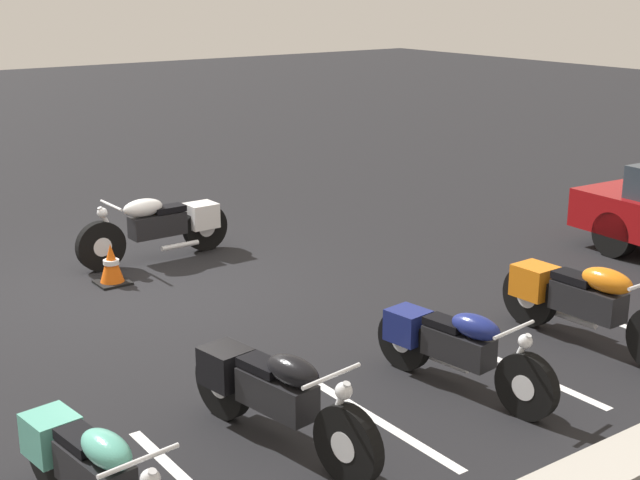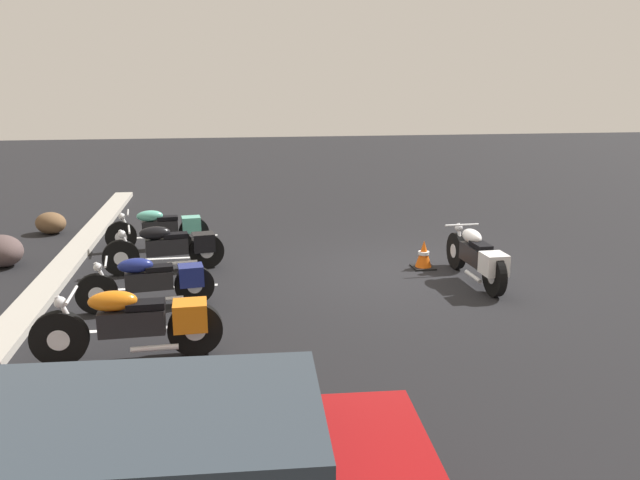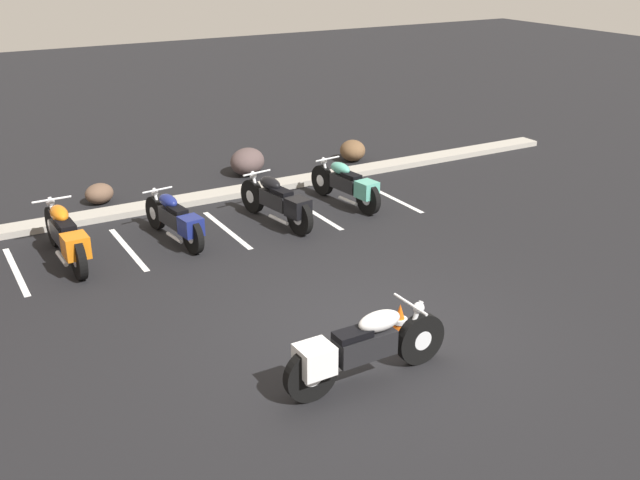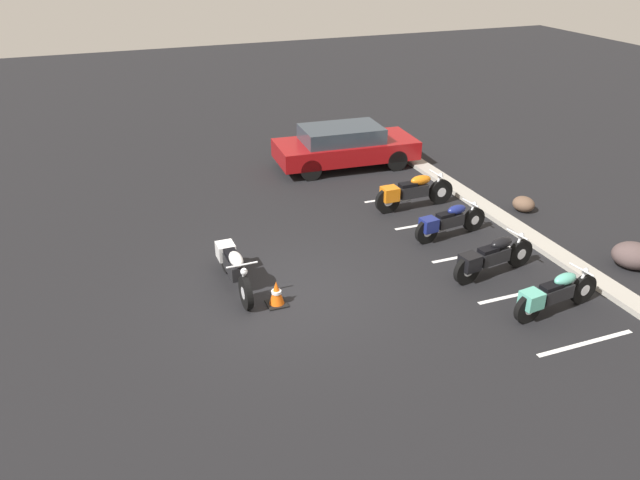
{
  "view_description": "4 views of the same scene",
  "coord_description": "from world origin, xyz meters",
  "px_view_note": "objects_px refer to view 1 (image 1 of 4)",
  "views": [
    {
      "loc": [
        4.35,
        9.78,
        3.68
      ],
      "look_at": [
        -1.42,
        1.77,
        0.81
      ],
      "focal_mm": 50.0,
      "sensor_mm": 36.0,
      "label": 1
    },
    {
      "loc": [
        -10.38,
        3.22,
        3.31
      ],
      "look_at": [
        -0.13,
        1.58,
        0.71
      ],
      "focal_mm": 35.0,
      "sensor_mm": 36.0,
      "label": 2
    },
    {
      "loc": [
        -4.96,
        -7.42,
        4.97
      ],
      "look_at": [
        -0.25,
        0.8,
        1.09
      ],
      "focal_mm": 42.0,
      "sensor_mm": 36.0,
      "label": 3
    },
    {
      "loc": [
        10.35,
        -3.37,
        6.72
      ],
      "look_at": [
        -1.07,
        1.0,
        0.55
      ],
      "focal_mm": 35.0,
      "sensor_mm": 36.0,
      "label": 4
    }
  ],
  "objects_px": {
    "parked_bike_1": "(453,346)",
    "parked_bike_2": "(272,393)",
    "traffic_cone": "(111,265)",
    "motorcycle_white_featured": "(162,226)",
    "parked_bike_0": "(582,301)",
    "parked_bike_3": "(91,471)"
  },
  "relations": [
    {
      "from": "parked_bike_2",
      "to": "traffic_cone",
      "type": "relative_size",
      "value": 4.1
    },
    {
      "from": "motorcycle_white_featured",
      "to": "parked_bike_0",
      "type": "relative_size",
      "value": 0.98
    },
    {
      "from": "parked_bike_3",
      "to": "traffic_cone",
      "type": "distance_m",
      "value": 5.34
    },
    {
      "from": "parked_bike_3",
      "to": "traffic_cone",
      "type": "relative_size",
      "value": 3.97
    },
    {
      "from": "parked_bike_1",
      "to": "traffic_cone",
      "type": "bearing_deg",
      "value": -170.88
    },
    {
      "from": "motorcycle_white_featured",
      "to": "parked_bike_0",
      "type": "bearing_deg",
      "value": 111.38
    },
    {
      "from": "parked_bike_2",
      "to": "parked_bike_3",
      "type": "relative_size",
      "value": 1.03
    },
    {
      "from": "motorcycle_white_featured",
      "to": "parked_bike_3",
      "type": "bearing_deg",
      "value": 58.3
    },
    {
      "from": "parked_bike_0",
      "to": "parked_bike_3",
      "type": "height_order",
      "value": "parked_bike_0"
    },
    {
      "from": "motorcycle_white_featured",
      "to": "traffic_cone",
      "type": "distance_m",
      "value": 1.2
    },
    {
      "from": "parked_bike_0",
      "to": "parked_bike_1",
      "type": "bearing_deg",
      "value": -91.72
    },
    {
      "from": "parked_bike_2",
      "to": "traffic_cone",
      "type": "xyz_separation_m",
      "value": [
        -0.55,
        -4.59,
        -0.21
      ]
    },
    {
      "from": "parked_bike_0",
      "to": "parked_bike_3",
      "type": "xyz_separation_m",
      "value": [
        5.43,
        0.14,
        -0.04
      ]
    },
    {
      "from": "parked_bike_1",
      "to": "motorcycle_white_featured",
      "type": "bearing_deg",
      "value": 176.79
    },
    {
      "from": "motorcycle_white_featured",
      "to": "parked_bike_1",
      "type": "height_order",
      "value": "motorcycle_white_featured"
    },
    {
      "from": "parked_bike_0",
      "to": "traffic_cone",
      "type": "height_order",
      "value": "parked_bike_0"
    },
    {
      "from": "parked_bike_0",
      "to": "parked_bike_3",
      "type": "distance_m",
      "value": 5.43
    },
    {
      "from": "parked_bike_1",
      "to": "parked_bike_3",
      "type": "height_order",
      "value": "parked_bike_3"
    },
    {
      "from": "motorcycle_white_featured",
      "to": "parked_bike_3",
      "type": "height_order",
      "value": "motorcycle_white_featured"
    },
    {
      "from": "parked_bike_1",
      "to": "parked_bike_2",
      "type": "bearing_deg",
      "value": -100.76
    },
    {
      "from": "parked_bike_0",
      "to": "traffic_cone",
      "type": "bearing_deg",
      "value": -147.2
    },
    {
      "from": "parked_bike_3",
      "to": "traffic_cone",
      "type": "bearing_deg",
      "value": 148.72
    }
  ]
}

